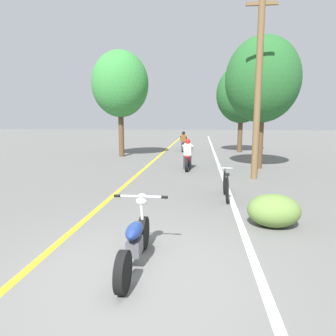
% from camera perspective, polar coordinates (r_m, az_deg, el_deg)
% --- Properties ---
extents(ground_plane, '(120.00, 120.00, 0.00)m').
position_cam_1_polar(ground_plane, '(4.71, -5.67, -19.41)').
color(ground_plane, '#60605E').
extents(lane_stripe_center, '(0.14, 48.00, 0.01)m').
position_cam_1_polar(lane_stripe_center, '(16.60, -2.67, 1.49)').
color(lane_stripe_center, yellow).
rests_on(lane_stripe_center, ground).
extents(lane_stripe_edge, '(0.14, 48.00, 0.01)m').
position_cam_1_polar(lane_stripe_edge, '(16.42, 9.37, 1.29)').
color(lane_stripe_edge, white).
rests_on(lane_stripe_edge, ground).
extents(utility_pole, '(1.10, 0.24, 6.85)m').
position_cam_1_polar(utility_pole, '(11.77, 16.82, 15.04)').
color(utility_pole, brown).
rests_on(utility_pole, ground).
extents(roadside_tree_right_near, '(3.29, 2.96, 5.88)m').
position_cam_1_polar(roadside_tree_right_near, '(14.46, 17.56, 15.69)').
color(roadside_tree_right_near, '#513A23').
rests_on(roadside_tree_right_near, ground).
extents(roadside_tree_right_far, '(3.37, 3.03, 5.86)m').
position_cam_1_polar(roadside_tree_right_far, '(21.30, 13.83, 13.47)').
color(roadside_tree_right_far, '#513A23').
rests_on(roadside_tree_right_far, ground).
extents(roadside_tree_left, '(3.37, 3.03, 6.24)m').
position_cam_1_polar(roadside_tree_left, '(18.56, -9.12, 15.45)').
color(roadside_tree_left, '#513A23').
rests_on(roadside_tree_left, ground).
extents(roadside_bush, '(1.10, 0.88, 0.70)m').
position_cam_1_polar(roadside_bush, '(6.76, 19.50, -7.63)').
color(roadside_bush, '#5B7A38').
rests_on(roadside_bush, ground).
extents(motorcycle_foreground, '(0.91, 1.96, 1.01)m').
position_cam_1_polar(motorcycle_foreground, '(4.78, -6.23, -13.44)').
color(motorcycle_foreground, black).
rests_on(motorcycle_foreground, ground).
extents(motorcycle_rider_lead, '(0.50, 2.05, 1.38)m').
position_cam_1_polar(motorcycle_rider_lead, '(13.64, 3.73, 1.97)').
color(motorcycle_rider_lead, black).
rests_on(motorcycle_rider_lead, ground).
extents(motorcycle_rider_far, '(0.50, 2.12, 1.41)m').
position_cam_1_polar(motorcycle_rider_far, '(21.47, 2.95, 4.68)').
color(motorcycle_rider_far, black).
rests_on(motorcycle_rider_far, ground).
extents(bicycle_parked, '(0.44, 1.69, 0.82)m').
position_cam_1_polar(bicycle_parked, '(8.75, 10.95, -3.27)').
color(bicycle_parked, black).
rests_on(bicycle_parked, ground).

